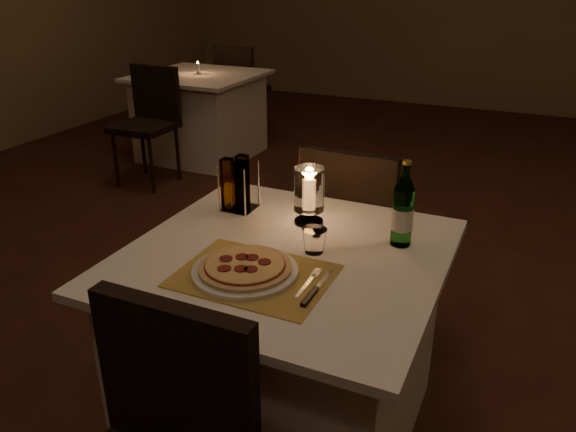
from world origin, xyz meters
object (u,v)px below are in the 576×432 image
at_px(pizza, 245,266).
at_px(tumbler, 314,241).
at_px(hurricane_candle, 309,191).
at_px(neighbor_table_left, 201,115).
at_px(plate, 245,271).
at_px(chair_far, 353,222).
at_px(water_bottle, 403,212).
at_px(main_table, 286,345).

height_order(pizza, tumbler, tumbler).
bearing_deg(hurricane_candle, tumbler, -62.81).
relative_size(tumbler, neighbor_table_left, 0.08).
bearing_deg(neighbor_table_left, plate, -54.94).
distance_m(chair_far, plate, 0.92).
bearing_deg(plate, pizza, -153.93).
distance_m(chair_far, pizza, 0.92).
xyz_separation_m(chair_far, plate, (-0.05, -0.89, 0.20)).
relative_size(plate, water_bottle, 1.10).
bearing_deg(main_table, pizza, -105.56).
relative_size(plate, pizza, 1.14).
xyz_separation_m(pizza, neighbor_table_left, (-2.04, 2.91, -0.39)).
distance_m(tumbler, water_bottle, 0.30).
bearing_deg(water_bottle, plate, -133.66).
bearing_deg(hurricane_candle, main_table, -85.39).
xyz_separation_m(main_table, water_bottle, (0.32, 0.21, 0.48)).
bearing_deg(main_table, neighbor_table_left, 127.47).
distance_m(plate, hurricane_candle, 0.44).
distance_m(chair_far, water_bottle, 0.67).
bearing_deg(main_table, plate, -105.52).
relative_size(chair_far, pizza, 3.21).
height_order(main_table, plate, plate).
bearing_deg(hurricane_candle, pizza, -94.14).
relative_size(plate, tumbler, 3.97).
height_order(hurricane_candle, neighbor_table_left, hurricane_candle).
xyz_separation_m(main_table, plate, (-0.05, -0.18, 0.38)).
height_order(plate, pizza, pizza).
bearing_deg(pizza, chair_far, 86.79).
xyz_separation_m(tumbler, hurricane_candle, (-0.10, 0.20, 0.08)).
height_order(chair_far, plate, chair_far).
relative_size(water_bottle, neighbor_table_left, 0.29).
xyz_separation_m(plate, hurricane_candle, (0.03, 0.42, 0.11)).
bearing_deg(plate, tumbler, 58.81).
distance_m(pizza, water_bottle, 0.55).
relative_size(pizza, water_bottle, 0.96).
distance_m(tumbler, neighbor_table_left, 3.48).
xyz_separation_m(plate, pizza, (-0.00, -0.00, 0.02)).
bearing_deg(neighbor_table_left, hurricane_candle, -50.19).
bearing_deg(plate, water_bottle, 46.34).
xyz_separation_m(chair_far, tumbler, (0.08, -0.67, 0.23)).
bearing_deg(chair_far, neighbor_table_left, 136.08).
distance_m(main_table, pizza, 0.44).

